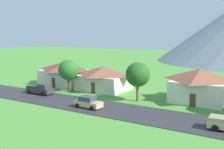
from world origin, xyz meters
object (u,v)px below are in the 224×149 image
(tree_center, at_px, (68,70))
(pickup_truck_charcoal_east_side, at_px, (41,89))
(tree_near_left, at_px, (138,75))
(parked_car_tan_west_end, at_px, (88,102))
(house_right_center, at_px, (104,78))
(house_leftmost, at_px, (200,85))
(house_rightmost, at_px, (65,73))

(tree_center, distance_m, pickup_truck_charcoal_east_side, 6.17)
(tree_near_left, height_order, tree_center, tree_near_left)
(tree_center, distance_m, parked_car_tan_west_end, 13.19)
(house_right_center, xyz_separation_m, parked_car_tan_west_end, (5.51, -12.53, -1.55))
(parked_car_tan_west_end, distance_m, pickup_truck_charcoal_east_side, 13.40)
(house_leftmost, height_order, tree_center, tree_center)
(house_right_center, bearing_deg, house_leftmost, 1.08)
(tree_near_left, height_order, parked_car_tan_west_end, tree_near_left)
(parked_car_tan_west_end, bearing_deg, tree_near_left, 60.93)
(tree_near_left, bearing_deg, tree_center, -179.70)
(house_rightmost, distance_m, tree_near_left, 20.86)
(house_leftmost, height_order, tree_near_left, tree_near_left)
(house_right_center, relative_size, house_rightmost, 0.94)
(house_right_center, height_order, parked_car_tan_west_end, house_right_center)
(parked_car_tan_west_end, bearing_deg, house_right_center, 113.74)
(house_rightmost, height_order, tree_near_left, tree_near_left)
(house_right_center, relative_size, pickup_truck_charcoal_east_side, 1.86)
(house_leftmost, relative_size, tree_near_left, 1.38)
(house_rightmost, height_order, tree_center, tree_center)
(house_right_center, height_order, tree_center, tree_center)
(house_right_center, relative_size, tree_center, 1.60)
(tree_near_left, height_order, pickup_truck_charcoal_east_side, tree_near_left)
(house_rightmost, height_order, parked_car_tan_west_end, house_rightmost)
(tree_center, bearing_deg, house_leftmost, 12.92)
(tree_center, relative_size, pickup_truck_charcoal_east_side, 1.17)
(house_right_center, bearing_deg, tree_near_left, -26.54)
(pickup_truck_charcoal_east_side, bearing_deg, parked_car_tan_west_end, -13.08)
(house_right_center, bearing_deg, house_rightmost, 177.83)
(house_leftmost, bearing_deg, house_rightmost, 179.91)
(house_rightmost, relative_size, tree_near_left, 1.62)
(parked_car_tan_west_end, relative_size, pickup_truck_charcoal_east_side, 0.80)
(house_rightmost, bearing_deg, pickup_truck_charcoal_east_side, -74.17)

